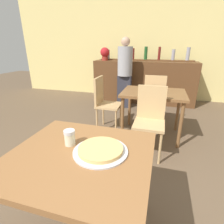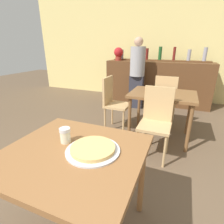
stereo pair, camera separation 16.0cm
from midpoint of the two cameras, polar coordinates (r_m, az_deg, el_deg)
wall_back at (r=5.17m, az=17.10°, el=19.60°), size 8.00×0.05×2.80m
dining_table_near at (r=1.27m, az=-8.79°, el=-16.01°), size 0.94×0.87×0.77m
dining_table_far at (r=2.85m, az=17.64°, el=4.04°), size 0.98×0.73×0.76m
bar_counter at (r=4.76m, az=15.33°, el=9.19°), size 2.60×0.56×1.07m
bar_back_shelf at (r=4.82m, az=16.39°, el=16.64°), size 2.39×0.24×0.35m
chair_far_side_front at (r=2.39m, az=16.09°, el=-1.95°), size 0.40×0.40×0.94m
chair_far_side_back at (r=3.39m, az=18.31°, el=4.53°), size 0.40×0.40×0.94m
chair_far_side_left at (r=3.05m, az=1.89°, el=3.83°), size 0.40×0.40×0.94m
pizza_tray at (r=1.20m, az=-2.41°, el=-12.12°), size 0.37×0.37×0.04m
cheese_shaker at (r=1.31m, az=-11.67°, el=-7.49°), size 0.08×0.08×0.11m
person_standing at (r=4.20m, az=9.33°, el=12.93°), size 0.34×0.34×1.62m
potted_plant at (r=4.86m, az=3.12°, el=18.64°), size 0.24×0.24×0.33m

